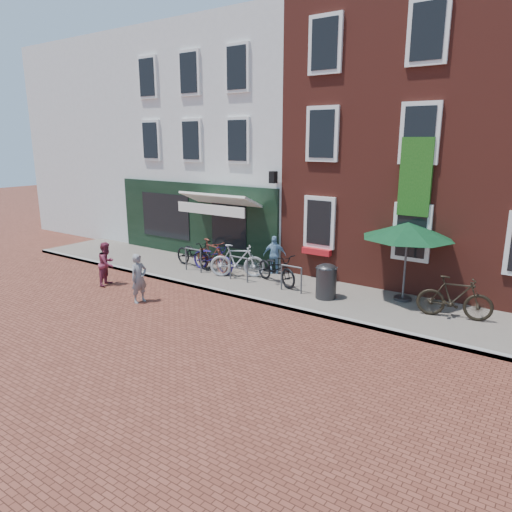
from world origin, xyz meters
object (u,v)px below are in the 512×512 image
Objects in this scene: bicycle_3 at (237,261)px; boy at (107,264)px; bicycle_0 at (194,254)px; bicycle_2 at (213,258)px; parasol at (408,227)px; woman at (139,278)px; bicycle_4 at (276,268)px; cafe_person at (275,255)px; litter_bin at (326,279)px; bicycle_1 at (212,255)px; bicycle_5 at (455,298)px.

boy is at bearing 102.73° from bicycle_3.
bicycle_0 is 1.00× the size of bicycle_2.
woman is at bearing -145.92° from parasol.
bicycle_4 is (2.48, 3.54, -0.12)m from woman.
boy is 4.27m from bicycle_3.
cafe_person is 0.69× the size of bicycle_4.
litter_bin is 0.57× the size of bicycle_4.
bicycle_4 is (3.53, -0.00, 0.00)m from bicycle_0.
bicycle_0 is at bearing 103.72° from bicycle_1.
cafe_person is at bearing 177.48° from parasol.
bicycle_3 is at bearing 20.04° from cafe_person.
parasol is at bearing 54.31° from bicycle_5.
bicycle_0 is at bearing -42.86° from boy.
boy is 5.52m from bicycle_4.
bicycle_0 is 1.03× the size of bicycle_1.
bicycle_3 is (-3.45, 0.27, -0.01)m from litter_bin.
boy reaches higher than bicycle_3.
parasol is at bearing 145.41° from cafe_person.
bicycle_0 is at bearing -174.21° from parasol.
litter_bin is 5.45m from woman.
bicycle_0 is at bearing -13.64° from cafe_person.
bicycle_5 is (8.94, 0.08, 0.06)m from bicycle_0.
woman is at bearing -155.23° from bicycle_0.
bicycle_2 is at bearing -108.89° from bicycle_1.
parasol reaches higher than bicycle_4.
litter_bin is 0.77× the size of boy.
bicycle_3 and bicycle_5 have the same top height.
bicycle_3 is at bearing 175.50° from litter_bin.
litter_bin reaches higher than bicycle_2.
bicycle_5 is at bearing 139.77° from cafe_person.
bicycle_3 is (-5.37, -0.85, -1.58)m from parasol.
bicycle_5 is (6.91, 0.18, 0.00)m from bicycle_3.
bicycle_3 reaches higher than bicycle_4.
bicycle_2 is at bearing 58.98° from bicycle_3.
bicycle_1 is at bearing -173.30° from parasol.
woman is at bearing 36.14° from cafe_person.
bicycle_2 is at bearing -172.72° from parasol.
bicycle_2 is (2.05, 2.90, -0.11)m from boy.
boy is 1.07× the size of cafe_person.
bicycle_5 is at bearing 7.40° from litter_bin.
woman reaches higher than boy.
bicycle_2 and bicycle_4 have the same top height.
bicycle_5 is (8.09, 0.10, 0.00)m from bicycle_1.
bicycle_3 reaches higher than litter_bin.
bicycle_1 is at bearing -6.20° from cafe_person.
bicycle_3 is at bearing -79.05° from bicycle_1.
bicycle_4 is at bearing -79.74° from boy.
bicycle_0 is 3.53m from bicycle_4.
cafe_person is 0.69× the size of bicycle_0.
cafe_person reaches higher than bicycle_5.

